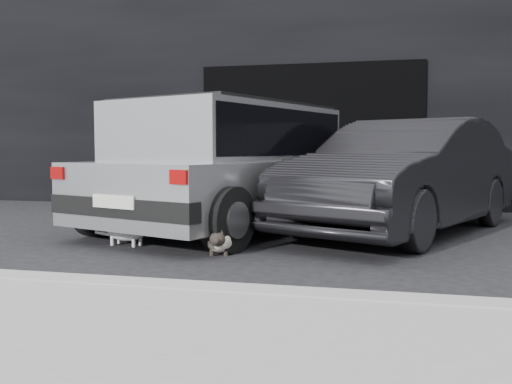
% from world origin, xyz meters
% --- Properties ---
extents(ground, '(80.00, 80.00, 0.00)m').
position_xyz_m(ground, '(0.00, 0.00, 0.00)').
color(ground, black).
rests_on(ground, ground).
extents(building_facade, '(34.00, 4.00, 5.00)m').
position_xyz_m(building_facade, '(1.00, 6.00, 2.50)').
color(building_facade, black).
rests_on(building_facade, ground).
extents(garage_opening, '(4.00, 0.10, 2.60)m').
position_xyz_m(garage_opening, '(1.00, 3.99, 1.30)').
color(garage_opening, black).
rests_on(garage_opening, ground).
extents(curb, '(18.00, 0.25, 0.12)m').
position_xyz_m(curb, '(1.00, -2.60, 0.06)').
color(curb, gray).
rests_on(curb, ground).
extents(sidewalk, '(18.00, 2.20, 0.11)m').
position_xyz_m(sidewalk, '(1.00, -3.80, 0.06)').
color(sidewalk, gray).
rests_on(sidewalk, ground).
extents(silver_hatchback, '(3.40, 4.91, 1.66)m').
position_xyz_m(silver_hatchback, '(0.43, 1.01, 0.91)').
color(silver_hatchback, '#AEB0B3').
rests_on(silver_hatchback, ground).
extents(second_car, '(3.18, 4.64, 1.45)m').
position_xyz_m(second_car, '(2.64, 1.13, 0.72)').
color(second_car, black).
rests_on(second_car, ground).
extents(cat_siamese, '(0.38, 0.82, 0.29)m').
position_xyz_m(cat_siamese, '(0.79, -0.81, 0.13)').
color(cat_siamese, beige).
rests_on(cat_siamese, ground).
extents(cat_white, '(0.73, 0.33, 0.34)m').
position_xyz_m(cat_white, '(-0.34, -0.58, 0.17)').
color(cat_white, silver).
rests_on(cat_white, ground).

